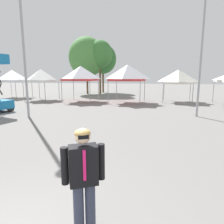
% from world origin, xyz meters
% --- Properties ---
extents(canopy_tent_right_of_center, '(3.18, 3.18, 3.29)m').
position_xyz_m(canopy_tent_right_of_center, '(-14.83, 18.74, 2.61)').
color(canopy_tent_right_of_center, '#9E9EA3').
rests_on(canopy_tent_right_of_center, ground).
extents(canopy_tent_behind_left, '(2.93, 2.93, 3.30)m').
position_xyz_m(canopy_tent_behind_left, '(-10.18, 17.39, 2.63)').
color(canopy_tent_behind_left, '#9E9EA3').
rests_on(canopy_tent_behind_left, ground).
extents(canopy_tent_far_left, '(3.02, 3.02, 3.56)m').
position_xyz_m(canopy_tent_far_left, '(-5.57, 17.17, 2.82)').
color(canopy_tent_far_left, '#9E9EA3').
rests_on(canopy_tent_far_left, ground).
extents(canopy_tent_center, '(3.35, 3.35, 3.63)m').
position_xyz_m(canopy_tent_center, '(-0.81, 17.19, 2.86)').
color(canopy_tent_center, '#9E9EA3').
rests_on(canopy_tent_center, ground).
extents(canopy_tent_behind_right, '(2.99, 2.99, 3.17)m').
position_xyz_m(canopy_tent_behind_right, '(4.02, 18.84, 2.48)').
color(canopy_tent_behind_right, '#9E9EA3').
rests_on(canopy_tent_behind_right, ground).
extents(person_foreground, '(0.59, 0.41, 1.78)m').
position_xyz_m(person_foreground, '(0.89, 0.58, 1.03)').
color(person_foreground, '#33384C').
rests_on(person_foreground, ground).
extents(light_pole_near_lift, '(0.36, 0.36, 9.26)m').
position_xyz_m(light_pole_near_lift, '(-5.85, 8.78, 5.20)').
color(light_pole_near_lift, '#9E9EA3').
rests_on(light_pole_near_lift, ground).
extents(light_pole_opposite_side, '(0.36, 0.36, 9.46)m').
position_xyz_m(light_pole_opposite_side, '(4.51, 11.25, 5.30)').
color(light_pole_opposite_side, '#9E9EA3').
rests_on(light_pole_opposite_side, ground).
extents(tree_behind_tents_left, '(5.13, 5.13, 8.07)m').
position_xyz_m(tree_behind_tents_left, '(-7.91, 25.75, 5.24)').
color(tree_behind_tents_left, brown).
rests_on(tree_behind_tents_left, ground).
extents(tree_behind_tents_right, '(4.15, 4.15, 7.50)m').
position_xyz_m(tree_behind_tents_right, '(-6.33, 28.76, 5.20)').
color(tree_behind_tents_right, brown).
rests_on(tree_behind_tents_right, ground).
extents(tree_behind_tents_center, '(3.52, 3.52, 7.51)m').
position_xyz_m(tree_behind_tents_center, '(-5.88, 25.50, 5.55)').
color(tree_behind_tents_center, brown).
rests_on(tree_behind_tents_center, ground).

